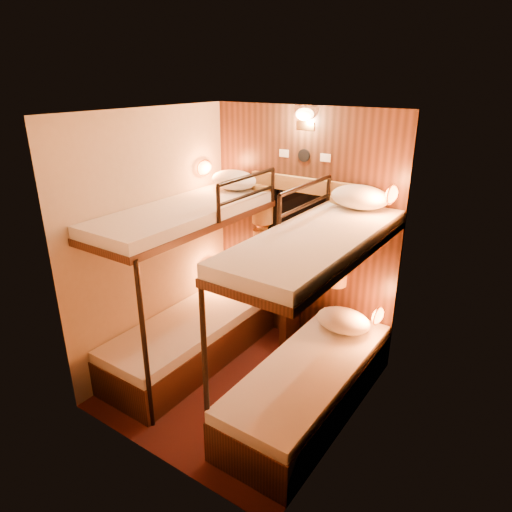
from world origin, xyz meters
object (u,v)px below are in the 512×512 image
Objects in this scene: bottle_left at (284,280)px; bottle_right at (291,280)px; bunk_right at (311,352)px; table at (291,308)px; bunk_left at (192,309)px.

bottle_left is 0.08m from bottle_right.
bunk_right reaches higher than table.
bunk_right is 1.02m from table.
bottle_right is (0.02, -0.04, 0.34)m from table.
bottle_right is (0.07, 0.01, 0.01)m from bottle_left.
bunk_left is 1.02m from table.
bunk_right reaches higher than bottle_left.
bottle_left is (-0.05, -0.05, 0.33)m from table.
table is (-0.65, 0.78, -0.14)m from bunk_right.
bottle_right is at bearing 7.72° from bottle_left.
bottle_right reaches higher than bottle_left.
table is at bearing 45.84° from bottle_left.
bunk_left reaches higher than bottle_right.
bunk_left is 0.96m from bottle_left.
bunk_left reaches higher than bottle_left.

